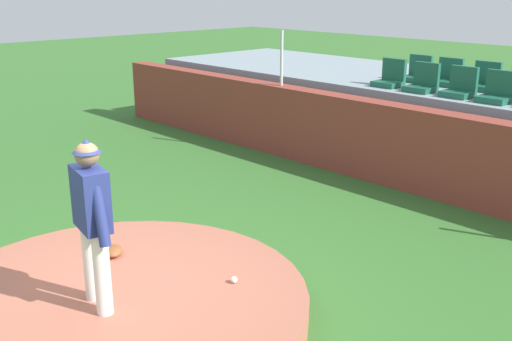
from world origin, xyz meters
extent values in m
plane|color=#336629|center=(0.00, 0.00, 0.00)|extent=(60.00, 60.00, 0.00)
cylinder|color=#A55D48|center=(0.00, 0.00, 0.12)|extent=(3.98, 3.98, 0.25)
cylinder|color=silver|center=(-0.07, -0.20, 0.66)|extent=(0.16, 0.16, 0.82)
cylinder|color=silver|center=(0.26, -0.26, 0.66)|extent=(0.16, 0.16, 0.82)
cube|color=navy|center=(0.10, -0.23, 1.37)|extent=(0.50, 0.33, 0.60)
cylinder|color=navy|center=(-0.14, -0.18, 1.34)|extent=(0.31, 0.16, 0.67)
cylinder|color=navy|center=(0.34, -0.28, 1.34)|extent=(0.30, 0.16, 0.67)
sphere|color=#8C6647|center=(0.10, -0.23, 1.80)|extent=(0.23, 0.23, 0.23)
cone|color=navy|center=(0.10, -0.23, 1.88)|extent=(0.31, 0.31, 0.13)
sphere|color=white|center=(0.66, 1.04, 0.29)|extent=(0.07, 0.07, 0.07)
ellipsoid|color=brown|center=(-0.82, 0.47, 0.30)|extent=(0.36, 0.33, 0.11)
cube|color=brown|center=(0.00, 5.67, 0.69)|extent=(16.41, 0.40, 1.37)
cylinder|color=silver|center=(-3.18, 5.67, 1.90)|extent=(0.06, 0.06, 1.05)
cube|color=gray|center=(0.00, 7.98, 0.73)|extent=(15.54, 3.62, 1.45)
cube|color=#1A5740|center=(-1.39, 6.65, 1.50)|extent=(0.48, 0.44, 0.10)
cube|color=#1A5740|center=(-1.39, 6.83, 1.75)|extent=(0.48, 0.08, 0.40)
cube|color=#1A5740|center=(-0.68, 6.60, 1.50)|extent=(0.48, 0.44, 0.10)
cube|color=#1A5740|center=(-0.68, 6.78, 1.75)|extent=(0.48, 0.08, 0.40)
cube|color=#1A5740|center=(0.02, 6.61, 1.50)|extent=(0.48, 0.44, 0.10)
cube|color=#1A5740|center=(0.02, 6.79, 1.75)|extent=(0.48, 0.08, 0.40)
cube|color=#1A5740|center=(0.67, 6.59, 1.50)|extent=(0.48, 0.44, 0.10)
cube|color=#1A5740|center=(0.67, 6.77, 1.75)|extent=(0.48, 0.08, 0.40)
cube|color=#1A5740|center=(-1.38, 7.53, 1.50)|extent=(0.48, 0.44, 0.10)
cube|color=#1A5740|center=(-1.38, 7.71, 1.75)|extent=(0.48, 0.08, 0.40)
cube|color=#1A5740|center=(-0.73, 7.52, 1.50)|extent=(0.48, 0.44, 0.10)
cube|color=#1A5740|center=(-0.73, 7.70, 1.75)|extent=(0.48, 0.08, 0.40)
cube|color=#1A5740|center=(-0.01, 7.52, 1.50)|extent=(0.48, 0.44, 0.10)
cube|color=#1A5740|center=(-0.01, 7.70, 1.75)|extent=(0.48, 0.08, 0.40)
camera|label=1|loc=(5.01, -2.75, 3.30)|focal=42.46mm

